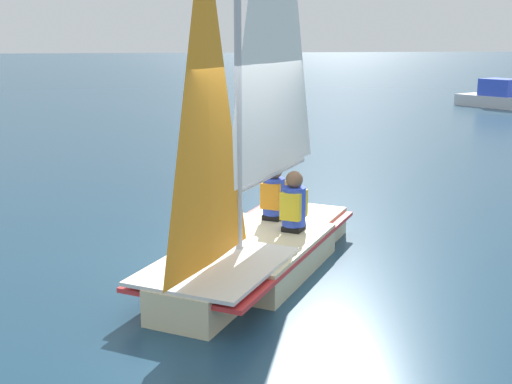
% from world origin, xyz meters
% --- Properties ---
extents(ground_plane, '(260.00, 260.00, 0.00)m').
position_xyz_m(ground_plane, '(0.00, 0.00, 0.00)').
color(ground_plane, navy).
extents(sailboat_main, '(3.92, 3.30, 5.91)m').
position_xyz_m(sailboat_main, '(0.03, -0.02, 0.94)').
color(sailboat_main, beige).
rests_on(sailboat_main, ground_plane).
extents(sailor_helm, '(0.43, 0.42, 1.16)m').
position_xyz_m(sailor_helm, '(0.30, -0.55, 0.62)').
color(sailor_helm, black).
rests_on(sailor_helm, ground_plane).
extents(sailor_crew, '(0.43, 0.42, 1.16)m').
position_xyz_m(sailor_crew, '(0.88, -0.41, 0.63)').
color(sailor_crew, black).
rests_on(sailor_crew, ground_plane).
extents(motorboat_distant, '(4.29, 3.10, 1.17)m').
position_xyz_m(motorboat_distant, '(17.06, -13.78, 0.41)').
color(motorboat_distant, silver).
rests_on(motorboat_distant, ground_plane).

